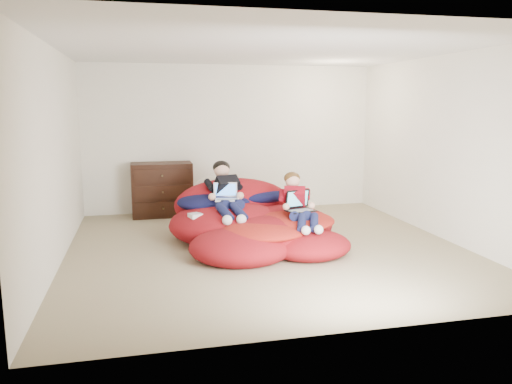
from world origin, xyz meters
name	(u,v)px	position (x,y,z in m)	size (l,w,h in m)	color
room_shell	(266,232)	(0.00, 0.00, 0.22)	(5.10, 5.10, 2.77)	tan
dresser	(162,190)	(-1.22, 2.24, 0.44)	(0.99, 0.56, 0.89)	black
beanbag_pile	(253,224)	(-0.11, 0.33, 0.25)	(2.25, 2.28, 0.85)	#A3121A
cream_pillow	(211,187)	(-0.54, 1.25, 0.62)	(0.48, 0.31, 0.31)	beige
older_boy	(225,190)	(-0.44, 0.58, 0.68)	(0.43, 1.16, 0.70)	black
younger_boy	(298,201)	(0.41, -0.01, 0.61)	(0.38, 1.00, 0.64)	maroon
laptop_white	(226,195)	(-0.44, 0.49, 0.63)	(0.35, 0.36, 0.23)	white
laptop_black	(299,205)	(0.41, -0.08, 0.56)	(0.40, 0.37, 0.25)	black
power_adapter	(195,216)	(-0.88, 0.25, 0.42)	(0.15, 0.15, 0.06)	white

